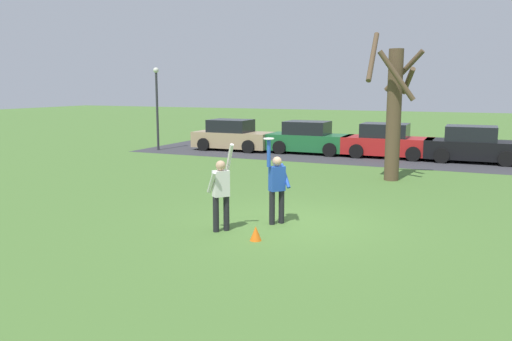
% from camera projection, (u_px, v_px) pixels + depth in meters
% --- Properties ---
extents(ground_plane, '(120.00, 120.00, 0.00)m').
position_uv_depth(ground_plane, '(291.00, 223.00, 12.78)').
color(ground_plane, '#4C7533').
extents(person_catcher, '(0.54, 0.57, 2.08)m').
position_uv_depth(person_catcher, '(277.00, 184.00, 12.56)').
color(person_catcher, black).
rests_on(person_catcher, ground_plane).
extents(person_defender, '(0.64, 0.66, 2.05)m').
position_uv_depth(person_defender, '(221.00, 189.00, 11.92)').
color(person_defender, black).
rests_on(person_defender, ground_plane).
extents(frisbee_disc, '(0.25, 0.25, 0.02)m').
position_uv_depth(frisbee_disc, '(269.00, 139.00, 12.28)').
color(frisbee_disc, white).
rests_on(frisbee_disc, person_catcher).
extents(parked_car_tan, '(4.12, 2.07, 1.59)m').
position_uv_depth(parked_car_tan, '(233.00, 136.00, 27.30)').
color(parked_car_tan, tan).
rests_on(parked_car_tan, ground_plane).
extents(parked_car_green, '(4.12, 2.07, 1.59)m').
position_uv_depth(parked_car_green, '(309.00, 139.00, 25.97)').
color(parked_car_green, '#1E6633').
rests_on(parked_car_green, ground_plane).
extents(parked_car_red, '(4.12, 2.07, 1.59)m').
position_uv_depth(parked_car_red, '(387.00, 142.00, 24.46)').
color(parked_car_red, red).
rests_on(parked_car_red, ground_plane).
extents(parked_car_black, '(4.12, 2.07, 1.59)m').
position_uv_depth(parked_car_black, '(473.00, 146.00, 22.92)').
color(parked_car_black, black).
rests_on(parked_car_black, ground_plane).
extents(parking_strip, '(20.92, 6.40, 0.01)m').
position_uv_depth(parking_strip, '(345.00, 155.00, 25.40)').
color(parking_strip, '#38383D').
rests_on(parking_strip, ground_plane).
extents(bare_tree_tall, '(1.84, 1.84, 5.23)m').
position_uv_depth(bare_tree_tall, '(394.00, 108.00, 18.22)').
color(bare_tree_tall, brown).
rests_on(bare_tree_tall, ground_plane).
extents(lamppost_by_lot, '(0.28, 0.28, 4.26)m').
position_uv_depth(lamppost_by_lot, '(157.00, 100.00, 26.96)').
color(lamppost_by_lot, '#2D2D33').
rests_on(lamppost_by_lot, ground_plane).
extents(field_cone_orange, '(0.26, 0.26, 0.32)m').
position_uv_depth(field_cone_orange, '(256.00, 233.00, 11.30)').
color(field_cone_orange, orange).
rests_on(field_cone_orange, ground_plane).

